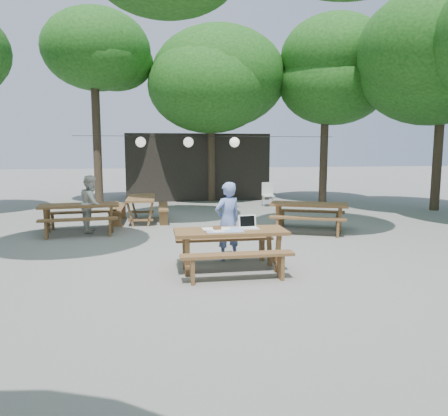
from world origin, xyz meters
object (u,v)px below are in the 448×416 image
at_px(main_picnic_table, 230,250).
at_px(second_person, 92,204).
at_px(woman, 228,221).
at_px(picnic_table_nw, 80,218).
at_px(plastic_chair, 268,199).

height_order(main_picnic_table, second_person, second_person).
bearing_deg(woman, picnic_table_nw, -68.52).
bearing_deg(plastic_chair, main_picnic_table, -102.95).
bearing_deg(plastic_chair, picnic_table_nw, -139.08).
bearing_deg(plastic_chair, second_person, -138.32).
relative_size(main_picnic_table, second_person, 1.33).
relative_size(main_picnic_table, plastic_chair, 2.22).
bearing_deg(second_person, plastic_chair, -54.31).
height_order(second_person, plastic_chair, second_person).
distance_m(main_picnic_table, picnic_table_nw, 5.29).
xyz_separation_m(woman, plastic_chair, (2.92, 7.65, -0.52)).
bearing_deg(woman, plastic_chair, -133.86).
distance_m(woman, second_person, 4.61).
distance_m(picnic_table_nw, plastic_chair, 7.56).
xyz_separation_m(main_picnic_table, woman, (0.09, 0.79, 0.39)).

